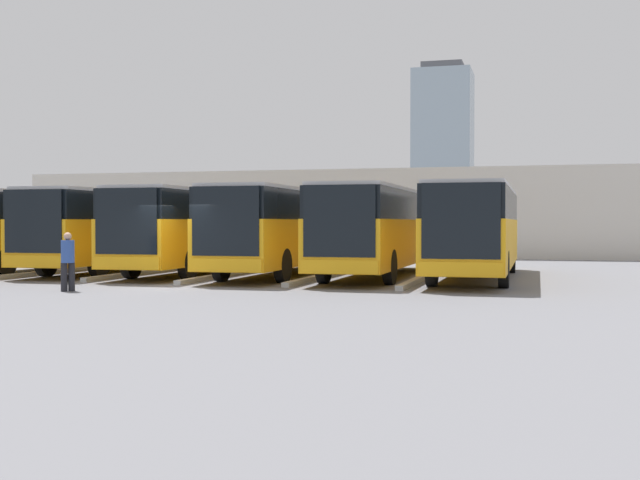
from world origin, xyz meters
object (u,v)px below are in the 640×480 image
(bus_5, at_px, (40,227))
(pedestrian, at_px, (68,260))
(bus_2, at_px, (286,227))
(bus_4, at_px, (124,227))
(bus_1, at_px, (379,228))
(bus_3, at_px, (203,227))
(bus_0, at_px, (476,228))

(bus_5, bearing_deg, pedestrian, 128.33)
(bus_2, relative_size, bus_5, 1.00)
(bus_2, xyz_separation_m, bus_4, (6.99, -0.54, 0.00))
(bus_1, xyz_separation_m, bus_3, (6.99, -0.31, 0.00))
(bus_1, height_order, bus_5, same)
(bus_2, bearing_deg, bus_1, -179.41)
(bus_1, relative_size, bus_2, 1.00)
(bus_0, height_order, bus_3, same)
(bus_3, distance_m, bus_5, 7.00)
(bus_0, bearing_deg, bus_1, -5.00)
(bus_4, xyz_separation_m, pedestrian, (-3.19, 8.95, -0.87))
(bus_5, relative_size, pedestrian, 7.23)
(bus_0, xyz_separation_m, pedestrian, (10.80, 8.16, -0.87))
(bus_0, relative_size, bus_1, 1.00)
(bus_2, xyz_separation_m, bus_5, (10.49, -0.01, 0.00))
(bus_3, bearing_deg, pedestrian, 87.87)
(bus_1, height_order, pedestrian, bus_1)
(bus_3, bearing_deg, bus_0, 176.56)
(bus_0, bearing_deg, bus_2, -2.21)
(bus_1, bearing_deg, bus_0, 175.00)
(bus_0, distance_m, bus_5, 17.49)
(bus_1, xyz_separation_m, bus_5, (13.99, 0.03, 0.00))
(bus_1, height_order, bus_2, same)
(bus_3, height_order, bus_4, same)
(bus_3, height_order, pedestrian, bus_3)
(bus_0, distance_m, bus_3, 10.51)
(bus_2, height_order, bus_4, same)
(bus_4, xyz_separation_m, bus_5, (3.50, 0.53, 0.00))
(bus_2, distance_m, bus_4, 7.02)
(bus_2, bearing_deg, bus_3, -5.90)
(bus_0, relative_size, bus_3, 1.00)
(bus_4, distance_m, bus_5, 3.54)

